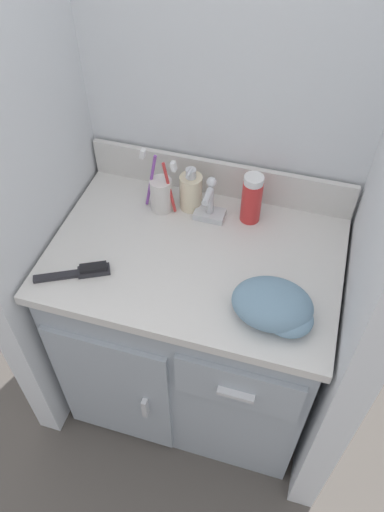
{
  "coord_description": "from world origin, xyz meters",
  "views": [
    {
      "loc": [
        0.26,
        -0.9,
        1.78
      ],
      "look_at": [
        0.0,
        -0.03,
        0.78
      ],
      "focal_mm": 35.0,
      "sensor_mm": 36.0,
      "label": 1
    }
  ],
  "objects_px": {
    "soap_dispenser": "(191,191)",
    "shaving_cream_can": "(252,199)",
    "toothbrush_cup": "(161,193)",
    "hairbrush": "(83,272)",
    "hand_towel": "(276,307)"
  },
  "relations": [
    {
      "from": "soap_dispenser",
      "to": "shaving_cream_can",
      "type": "distance_m",
      "value": 0.18
    },
    {
      "from": "soap_dispenser",
      "to": "shaving_cream_can",
      "type": "xyz_separation_m",
      "value": [
        0.18,
        -0.0,
        0.02
      ]
    },
    {
      "from": "toothbrush_cup",
      "to": "hairbrush",
      "type": "bearing_deg",
      "value": -111.05
    },
    {
      "from": "hand_towel",
      "to": "hairbrush",
      "type": "bearing_deg",
      "value": -179.36
    },
    {
      "from": "soap_dispenser",
      "to": "toothbrush_cup",
      "type": "bearing_deg",
      "value": -158.18
    },
    {
      "from": "hand_towel",
      "to": "shaving_cream_can",
      "type": "bearing_deg",
      "value": 111.77
    },
    {
      "from": "toothbrush_cup",
      "to": "hand_towel",
      "type": "bearing_deg",
      "value": -37.29
    },
    {
      "from": "hairbrush",
      "to": "hand_towel",
      "type": "bearing_deg",
      "value": -26.01
    },
    {
      "from": "shaving_cream_can",
      "to": "hairbrush",
      "type": "height_order",
      "value": "shaving_cream_can"
    },
    {
      "from": "toothbrush_cup",
      "to": "soap_dispenser",
      "type": "height_order",
      "value": "toothbrush_cup"
    },
    {
      "from": "toothbrush_cup",
      "to": "shaving_cream_can",
      "type": "height_order",
      "value": "toothbrush_cup"
    },
    {
      "from": "toothbrush_cup",
      "to": "soap_dispenser",
      "type": "distance_m",
      "value": 0.09
    },
    {
      "from": "shaving_cream_can",
      "to": "hairbrush",
      "type": "relative_size",
      "value": 0.81
    },
    {
      "from": "shaving_cream_can",
      "to": "hairbrush",
      "type": "xyz_separation_m",
      "value": [
        -0.38,
        -0.34,
        -0.07
      ]
    },
    {
      "from": "soap_dispenser",
      "to": "hairbrush",
      "type": "distance_m",
      "value": 0.4
    }
  ]
}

